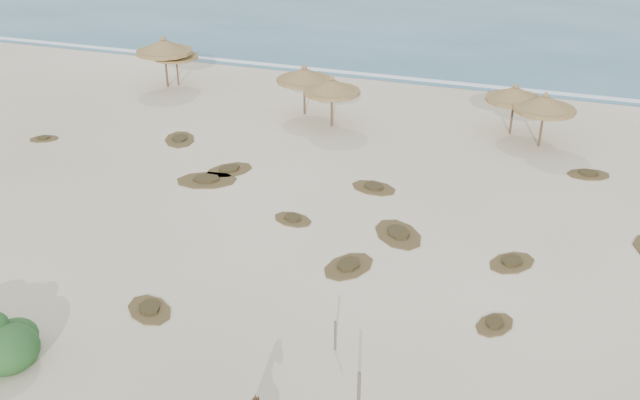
{
  "coord_description": "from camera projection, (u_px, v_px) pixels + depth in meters",
  "views": [
    {
      "loc": [
        9.1,
        -17.25,
        13.17
      ],
      "look_at": [
        1.2,
        5.0,
        1.46
      ],
      "focal_mm": 40.0,
      "sensor_mm": 36.0,
      "label": 1
    }
  ],
  "objects": [
    {
      "name": "ground",
      "position": [
        234.0,
        299.0,
        23.15
      ],
      "size": [
        160.0,
        160.0,
        0.0
      ],
      "primitive_type": "plane",
      "color": "#F0E3C5",
      "rests_on": "ground"
    },
    {
      "name": "foam_line",
      "position": [
        413.0,
        79.0,
        45.1
      ],
      "size": [
        70.0,
        0.6,
        0.01
      ],
      "primitive_type": "cube",
      "color": "white",
      "rests_on": "ground"
    },
    {
      "name": "palapa_0",
      "position": [
        176.0,
        53.0,
        43.18
      ],
      "size": [
        3.55,
        3.55,
        2.54
      ],
      "rotation": [
        0.0,
        0.0,
        -0.4
      ],
      "color": "#4F3A28",
      "rests_on": "ground"
    },
    {
      "name": "palapa_1",
      "position": [
        164.0,
        47.0,
        42.62
      ],
      "size": [
        4.38,
        4.38,
        3.17
      ],
      "rotation": [
        0.0,
        0.0,
        -0.37
      ],
      "color": "#4F3A28",
      "rests_on": "ground"
    },
    {
      "name": "palapa_2",
      "position": [
        304.0,
        75.0,
        38.24
      ],
      "size": [
        3.83,
        3.83,
        2.82
      ],
      "rotation": [
        0.0,
        0.0,
        -0.33
      ],
      "color": "#4F3A28",
      "rests_on": "ground"
    },
    {
      "name": "palapa_3",
      "position": [
        332.0,
        87.0,
        36.54
      ],
      "size": [
        3.91,
        3.91,
        2.77
      ],
      "rotation": [
        0.0,
        0.0,
        -0.42
      ],
      "color": "#4F3A28",
      "rests_on": "ground"
    },
    {
      "name": "palapa_4",
      "position": [
        515.0,
        94.0,
        35.6
      ],
      "size": [
        2.98,
        2.98,
        2.7
      ],
      "rotation": [
        0.0,
        0.0,
        -0.03
      ],
      "color": "#4F3A28",
      "rests_on": "ground"
    },
    {
      "name": "palapa_5",
      "position": [
        545.0,
        104.0,
        34.03
      ],
      "size": [
        3.52,
        3.52,
        2.8
      ],
      "rotation": [
        0.0,
        0.0,
        -0.2
      ],
      "color": "#4F3A28",
      "rests_on": "ground"
    },
    {
      "name": "fence_post_near",
      "position": [
        359.0,
        392.0,
        18.28
      ],
      "size": [
        0.11,
        0.11,
        1.26
      ],
      "primitive_type": "cylinder",
      "rotation": [
        0.0,
        0.0,
        -0.21
      ],
      "color": "brown",
      "rests_on": "ground"
    },
    {
      "name": "fence_post_far",
      "position": [
        335.0,
        336.0,
        20.59
      ],
      "size": [
        0.09,
        0.09,
        1.01
      ],
      "primitive_type": "cylinder",
      "rotation": [
        0.0,
        0.0,
        -0.3
      ],
      "color": "brown",
      "rests_on": "ground"
    },
    {
      "name": "scrub_1",
      "position": [
        206.0,
        180.0,
        31.33
      ],
      "size": [
        3.11,
        2.56,
        0.16
      ],
      "rotation": [
        0.0,
        0.0,
        0.35
      ],
      "color": "brown",
      "rests_on": "ground"
    },
    {
      "name": "scrub_2",
      "position": [
        293.0,
        219.0,
        28.02
      ],
      "size": [
        1.86,
        1.45,
        0.16
      ],
      "rotation": [
        0.0,
        0.0,
        2.88
      ],
      "color": "brown",
      "rests_on": "ground"
    },
    {
      "name": "scrub_3",
      "position": [
        398.0,
        234.0,
        26.95
      ],
      "size": [
        2.78,
        2.91,
        0.16
      ],
      "rotation": [
        0.0,
        0.0,
        2.24
      ],
      "color": "brown",
      "rests_on": "ground"
    },
    {
      "name": "scrub_4",
      "position": [
        512.0,
        262.0,
        25.1
      ],
      "size": [
        2.12,
        2.25,
        0.16
      ],
      "rotation": [
        0.0,
        0.0,
        0.92
      ],
      "color": "brown",
      "rests_on": "ground"
    },
    {
      "name": "scrub_6",
      "position": [
        180.0,
        139.0,
        35.71
      ],
      "size": [
        2.41,
        2.68,
        0.16
      ],
      "rotation": [
        0.0,
        0.0,
        2.11
      ],
      "color": "brown",
      "rests_on": "ground"
    },
    {
      "name": "scrub_7",
      "position": [
        374.0,
        187.0,
        30.63
      ],
      "size": [
        2.26,
        1.73,
        0.16
      ],
      "rotation": [
        0.0,
        0.0,
        2.92
      ],
      "color": "brown",
      "rests_on": "ground"
    },
    {
      "name": "scrub_8",
      "position": [
        44.0,
        138.0,
        35.78
      ],
      "size": [
        1.67,
        1.47,
        0.16
      ],
      "rotation": [
        0.0,
        0.0,
        0.5
      ],
      "color": "brown",
      "rests_on": "ground"
    },
    {
      "name": "scrub_9",
      "position": [
        349.0,
        266.0,
        24.88
      ],
      "size": [
        2.11,
        2.51,
        0.16
      ],
      "rotation": [
        0.0,
        0.0,
        1.17
      ],
      "color": "brown",
      "rests_on": "ground"
    },
    {
      "name": "scrub_10",
      "position": [
        589.0,
        174.0,
        31.88
      ],
      "size": [
        2.19,
        1.76,
        0.16
      ],
      "rotation": [
        0.0,
        0.0,
        0.32
      ],
      "color": "brown",
      "rests_on": "ground"
    },
    {
      "name": "scrub_11",
      "position": [
        149.0,
        309.0,
        22.55
      ],
      "size": [
        2.22,
        2.02,
        0.16
      ],
      "rotation": [
        0.0,
        0.0,
        2.57
      ],
      "color": "brown",
      "rests_on": "ground"
    },
    {
      "name": "scrub_12",
      "position": [
        495.0,
        324.0,
        21.84
      ],
      "size": [
        1.53,
        1.75,
        0.16
      ],
      "rotation": [
        0.0,
        0.0,
        1.09
      ],
      "color": "brown",
      "rests_on": "ground"
    },
    {
      "name": "scrub_13",
      "position": [
        229.0,
        170.0,
        32.3
      ],
      "size": [
        2.5,
        2.68,
        0.16
      ],
      "rotation": [
        0.0,
        0.0,
        0.95
      ],
      "color": "brown",
      "rests_on": "ground"
    }
  ]
}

